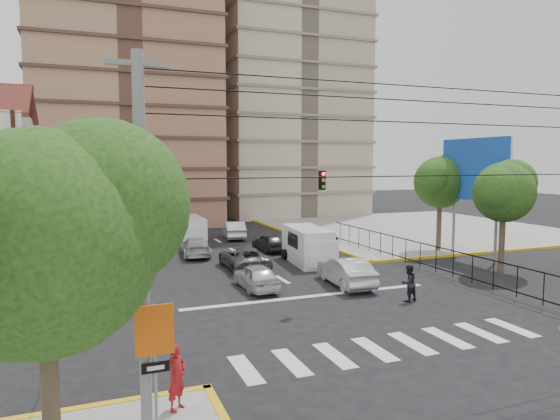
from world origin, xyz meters
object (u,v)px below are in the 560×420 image
car_silver_front_left (256,277)px  district_sign (155,342)px  van_right_lane (309,246)px  traffic_light_nw (134,226)px  car_white_front_right (346,271)px  pedestrian_crosswalk (409,283)px  van_left_lane (190,231)px  pedestrian_sw_corner (177,377)px

car_silver_front_left → district_sign: bearing=61.4°
district_sign → van_right_lane: (12.04, 17.75, -1.31)m
traffic_light_nw → van_right_lane: size_ratio=0.82×
car_white_front_right → car_silver_front_left: bearing=-7.0°
car_silver_front_left → pedestrian_crosswalk: (6.09, -4.78, 0.21)m
van_left_lane → pedestrian_sw_corner: 27.48m
district_sign → car_silver_front_left: size_ratio=0.81×
car_silver_front_left → car_white_front_right: size_ratio=0.84×
traffic_light_nw → district_sign: (-1.00, -17.04, -0.66)m
district_sign → pedestrian_sw_corner: (0.67, 1.12, -1.41)m
pedestrian_sw_corner → district_sign: bearing=-166.1°
district_sign → car_white_front_right: 16.54m
traffic_light_nw → pedestrian_sw_corner: 16.05m
van_left_lane → car_silver_front_left: (0.48, -15.26, -0.41)m
van_left_lane → pedestrian_sw_corner: van_left_lane is taller
van_right_lane → pedestrian_crosswalk: size_ratio=3.04×
district_sign → van_right_lane: bearing=55.9°
district_sign → car_white_front_right: district_sign is taller
district_sign → pedestrian_crosswalk: district_sign is taller
car_white_front_right → pedestrian_sw_corner: (-10.83, -10.64, 0.27)m
van_left_lane → pedestrian_crosswalk: bearing=-70.5°
district_sign → pedestrian_sw_corner: district_sign is taller
traffic_light_nw → pedestrian_sw_corner: (-0.33, -15.92, -2.07)m
traffic_light_nw → van_right_lane: traffic_light_nw is taller
traffic_light_nw → car_silver_front_left: (5.73, -4.28, -2.44)m
car_white_front_right → pedestrian_sw_corner: size_ratio=2.63×
district_sign → van_right_lane: 21.49m
car_white_front_right → pedestrian_sw_corner: pedestrian_sw_corner is taller
traffic_light_nw → van_right_lane: bearing=3.7°
van_right_lane → van_left_lane: (-5.78, 10.28, -0.06)m
traffic_light_nw → pedestrian_crosswalk: (11.82, -9.05, -2.23)m
traffic_light_nw → van_right_lane: 11.24m
car_silver_front_left → traffic_light_nw: bearing=-37.5°
car_white_front_right → van_right_lane: bearing=-90.3°
van_left_lane → pedestrian_crosswalk: van_left_lane is taller
van_left_lane → car_silver_front_left: 15.27m
car_silver_front_left → pedestrian_crosswalk: pedestrian_crosswalk is taller
van_left_lane → pedestrian_crosswalk: size_ratio=2.80×
van_left_lane → car_white_front_right: 17.09m
van_right_lane → pedestrian_sw_corner: 20.14m
van_right_lane → pedestrian_crosswalk: (0.78, -9.76, -0.25)m
van_left_lane → pedestrian_crosswalk: 21.09m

